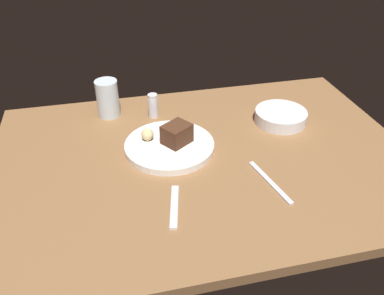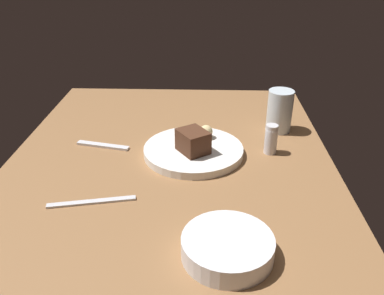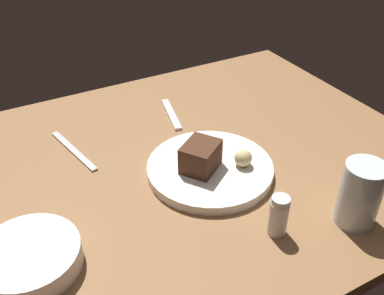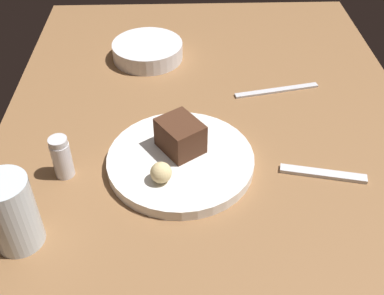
{
  "view_description": "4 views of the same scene",
  "coord_description": "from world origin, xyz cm",
  "px_view_note": "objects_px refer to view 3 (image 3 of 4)",
  "views": [
    {
      "loc": [
        -24.75,
        -90.44,
        70.0
      ],
      "look_at": [
        -3.99,
        -1.5,
        7.73
      ],
      "focal_mm": 37.47,
      "sensor_mm": 36.0,
      "label": 1
    },
    {
      "loc": [
        85.0,
        8.95,
        54.28
      ],
      "look_at": [
        -1.46,
        5.88,
        8.98
      ],
      "focal_mm": 37.71,
      "sensor_mm": 36.0,
      "label": 2
    },
    {
      "loc": [
        29.09,
        67.94,
        60.02
      ],
      "look_at": [
        -8.28,
        -0.38,
        5.84
      ],
      "focal_mm": 41.09,
      "sensor_mm": 36.0,
      "label": 3
    },
    {
      "loc": [
        -70.27,
        5.95,
        60.5
      ],
      "look_at": [
        -6.71,
        3.87,
        5.08
      ],
      "focal_mm": 43.4,
      "sensor_mm": 36.0,
      "label": 4
    }
  ],
  "objects_px": {
    "bread_roll": "(243,158)",
    "side_bowl": "(29,258)",
    "dessert_plate": "(210,169)",
    "butter_knife": "(74,150)",
    "salt_shaker": "(279,216)",
    "water_glass": "(360,194)",
    "chocolate_cake_slice": "(201,157)",
    "dessert_spoon": "(171,114)"
  },
  "relations": [
    {
      "from": "chocolate_cake_slice",
      "to": "dessert_spoon",
      "type": "height_order",
      "value": "chocolate_cake_slice"
    },
    {
      "from": "chocolate_cake_slice",
      "to": "salt_shaker",
      "type": "bearing_deg",
      "value": 100.84
    },
    {
      "from": "dessert_plate",
      "to": "chocolate_cake_slice",
      "type": "distance_m",
      "value": 0.05
    },
    {
      "from": "chocolate_cake_slice",
      "to": "butter_knife",
      "type": "distance_m",
      "value": 0.3
    },
    {
      "from": "bread_roll",
      "to": "water_glass",
      "type": "bearing_deg",
      "value": 115.13
    },
    {
      "from": "salt_shaker",
      "to": "water_glass",
      "type": "bearing_deg",
      "value": 163.31
    },
    {
      "from": "side_bowl",
      "to": "dessert_spoon",
      "type": "relative_size",
      "value": 1.12
    },
    {
      "from": "dessert_spoon",
      "to": "butter_knife",
      "type": "height_order",
      "value": "dessert_spoon"
    },
    {
      "from": "bread_roll",
      "to": "side_bowl",
      "type": "xyz_separation_m",
      "value": [
        0.44,
        0.04,
        -0.02
      ]
    },
    {
      "from": "salt_shaker",
      "to": "dessert_spoon",
      "type": "height_order",
      "value": "salt_shaker"
    },
    {
      "from": "dessert_plate",
      "to": "side_bowl",
      "type": "xyz_separation_m",
      "value": [
        0.38,
        0.07,
        0.01
      ]
    },
    {
      "from": "side_bowl",
      "to": "butter_knife",
      "type": "distance_m",
      "value": 0.33
    },
    {
      "from": "dessert_plate",
      "to": "dessert_spoon",
      "type": "bearing_deg",
      "value": -97.84
    },
    {
      "from": "dessert_plate",
      "to": "chocolate_cake_slice",
      "type": "relative_size",
      "value": 3.43
    },
    {
      "from": "dessert_plate",
      "to": "butter_knife",
      "type": "xyz_separation_m",
      "value": [
        0.23,
        -0.21,
        -0.01
      ]
    },
    {
      "from": "bread_roll",
      "to": "side_bowl",
      "type": "relative_size",
      "value": 0.22
    },
    {
      "from": "bread_roll",
      "to": "salt_shaker",
      "type": "bearing_deg",
      "value": 76.06
    },
    {
      "from": "bread_roll",
      "to": "salt_shaker",
      "type": "distance_m",
      "value": 0.18
    },
    {
      "from": "chocolate_cake_slice",
      "to": "salt_shaker",
      "type": "distance_m",
      "value": 0.21
    },
    {
      "from": "dessert_plate",
      "to": "side_bowl",
      "type": "bearing_deg",
      "value": 10.89
    },
    {
      "from": "chocolate_cake_slice",
      "to": "butter_knife",
      "type": "relative_size",
      "value": 0.4
    },
    {
      "from": "salt_shaker",
      "to": "butter_knife",
      "type": "xyz_separation_m",
      "value": [
        0.25,
        -0.42,
        -0.04
      ]
    },
    {
      "from": "water_glass",
      "to": "bread_roll",
      "type": "bearing_deg",
      "value": -64.87
    },
    {
      "from": "side_bowl",
      "to": "dessert_spoon",
      "type": "bearing_deg",
      "value": -142.1
    },
    {
      "from": "dessert_plate",
      "to": "dessert_spoon",
      "type": "relative_size",
      "value": 1.75
    },
    {
      "from": "chocolate_cake_slice",
      "to": "water_glass",
      "type": "distance_m",
      "value": 0.31
    },
    {
      "from": "chocolate_cake_slice",
      "to": "water_glass",
      "type": "bearing_deg",
      "value": 126.36
    },
    {
      "from": "dessert_plate",
      "to": "salt_shaker",
      "type": "height_order",
      "value": "salt_shaker"
    },
    {
      "from": "salt_shaker",
      "to": "side_bowl",
      "type": "bearing_deg",
      "value": -18.15
    },
    {
      "from": "bread_roll",
      "to": "water_glass",
      "type": "height_order",
      "value": "water_glass"
    },
    {
      "from": "side_bowl",
      "to": "dessert_spoon",
      "type": "height_order",
      "value": "side_bowl"
    },
    {
      "from": "salt_shaker",
      "to": "water_glass",
      "type": "distance_m",
      "value": 0.15
    },
    {
      "from": "chocolate_cake_slice",
      "to": "bread_roll",
      "type": "relative_size",
      "value": 2.1
    },
    {
      "from": "salt_shaker",
      "to": "side_bowl",
      "type": "height_order",
      "value": "salt_shaker"
    },
    {
      "from": "dessert_plate",
      "to": "butter_knife",
      "type": "distance_m",
      "value": 0.31
    },
    {
      "from": "chocolate_cake_slice",
      "to": "bread_roll",
      "type": "bearing_deg",
      "value": 157.85
    },
    {
      "from": "chocolate_cake_slice",
      "to": "water_glass",
      "type": "height_order",
      "value": "water_glass"
    },
    {
      "from": "water_glass",
      "to": "butter_knife",
      "type": "xyz_separation_m",
      "value": [
        0.39,
        -0.46,
        -0.06
      ]
    },
    {
      "from": "dessert_plate",
      "to": "salt_shaker",
      "type": "distance_m",
      "value": 0.21
    },
    {
      "from": "dessert_spoon",
      "to": "bread_roll",
      "type": "bearing_deg",
      "value": 17.77
    },
    {
      "from": "bread_roll",
      "to": "butter_knife",
      "type": "bearing_deg",
      "value": -40.59
    },
    {
      "from": "side_bowl",
      "to": "butter_knife",
      "type": "bearing_deg",
      "value": -118.02
    }
  ]
}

